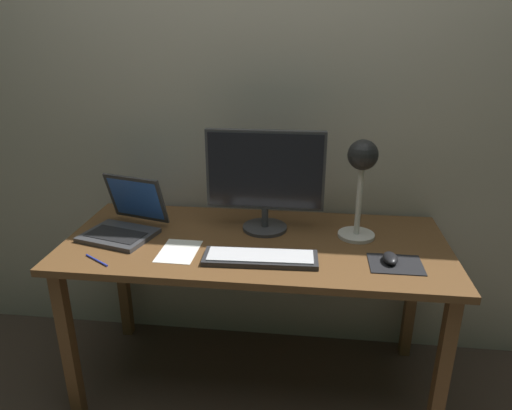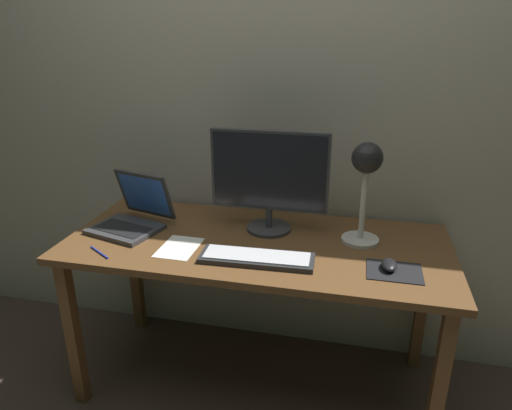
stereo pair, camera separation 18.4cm
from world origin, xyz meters
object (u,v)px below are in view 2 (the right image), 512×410
Objects in this scene: monitor at (269,176)px; pen at (99,252)px; mouse at (389,265)px; keyboard_main at (257,258)px; desk_lamp at (366,174)px; laptop at (135,212)px.

monitor is 0.76m from pen.
mouse is (0.51, -0.26, -0.23)m from monitor.
monitor is 3.62× the size of pen.
monitor is 1.14× the size of keyboard_main.
desk_lamp is at bearing -4.48° from monitor.
monitor is 0.38m from keyboard_main.
keyboard_main is 4.64× the size of mouse.
keyboard_main is 0.55m from desk_lamp.
desk_lamp is (0.40, -0.03, 0.05)m from monitor.
desk_lamp is 1.10m from pen.
mouse is at bearing 6.06° from pen.
pen is at bearing -148.52° from monitor.
laptop is at bearing 161.49° from keyboard_main.
desk_lamp is 4.41× the size of mouse.
mouse is 1.12m from pen.
pen is (-0.61, -0.37, -0.24)m from monitor.
laptop reaches higher than mouse.
pen is (-1.01, -0.34, -0.29)m from desk_lamp.
monitor is 0.61m from mouse.
monitor is at bearing 153.12° from mouse.
laptop is 3.76× the size of mouse.
laptop is 2.58× the size of pen.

